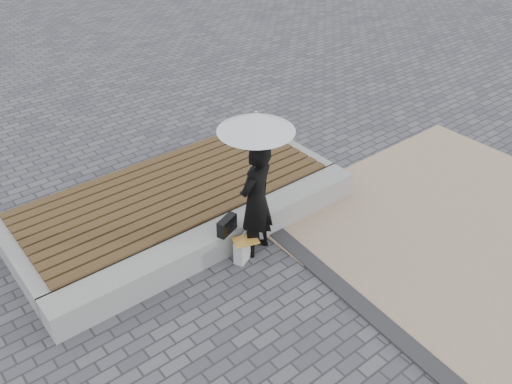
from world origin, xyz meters
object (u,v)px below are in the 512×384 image
(parasol, at_px, (256,122))
(woman, at_px, (256,201))
(seating_ledge, at_px, (219,239))
(canvas_tote, at_px, (244,249))
(handbag, at_px, (227,225))

(parasol, bearing_deg, woman, 0.00)
(seating_ledge, height_order, canvas_tote, seating_ledge)
(seating_ledge, height_order, woman, woman)
(parasol, distance_m, handbag, 1.57)
(woman, relative_size, canvas_tote, 4.92)
(canvas_tote, bearing_deg, handbag, 95.53)
(seating_ledge, relative_size, parasol, 3.97)
(seating_ledge, distance_m, handbag, 0.36)
(handbag, distance_m, canvas_tote, 0.42)
(seating_ledge, distance_m, parasol, 1.91)
(seating_ledge, xyz_separation_m, handbag, (0.03, -0.17, 0.32))
(seating_ledge, height_order, parasol, parasol)
(parasol, bearing_deg, seating_ledge, 140.32)
(woman, relative_size, handbag, 5.16)
(seating_ledge, xyz_separation_m, canvas_tote, (0.15, -0.37, -0.03))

